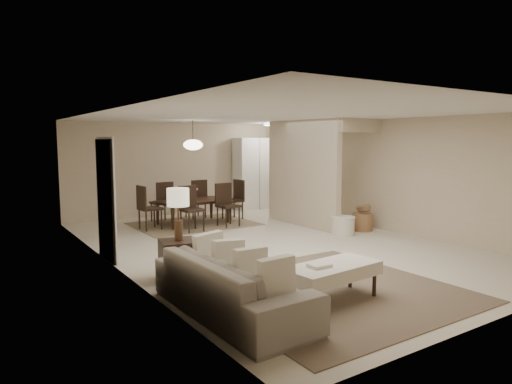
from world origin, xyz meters
TOP-DOWN VIEW (x-y plane):
  - floor at (0.00, 0.00)m, footprint 9.00×9.00m
  - ceiling at (0.00, 0.00)m, footprint 9.00×9.00m
  - back_wall at (0.00, 4.50)m, footprint 6.00×0.00m
  - left_wall at (-3.00, 0.00)m, footprint 0.00×9.00m
  - right_wall at (3.00, 0.00)m, footprint 0.00×9.00m
  - partition at (1.80, 1.25)m, footprint 0.15×2.50m
  - doorway at (-2.97, 0.60)m, footprint 0.04×0.90m
  - pantry_cabinet at (2.35, 4.15)m, footprint 1.20×0.55m
  - flush_light at (2.30, 3.20)m, footprint 0.44×0.44m
  - living_rug at (-0.95, -2.69)m, footprint 3.20×3.20m
  - sofa at (-2.45, -2.69)m, footprint 2.36×0.97m
  - ottoman_bench at (-1.15, -2.99)m, footprint 1.34×0.70m
  - side_table at (-2.40, -1.10)m, footprint 0.61×0.61m
  - table_lamp at (-2.40, -1.10)m, footprint 0.32×0.32m
  - round_pouf at (1.85, -0.10)m, footprint 0.51×0.51m
  - wicker_basket at (2.54, 0.00)m, footprint 0.60×0.60m
  - dining_rug at (-0.28, 2.80)m, footprint 2.80×2.10m
  - dining_table at (-0.28, 2.80)m, footprint 1.75×1.06m
  - dining_chairs at (-0.28, 2.80)m, footprint 2.76×2.08m
  - vase at (-0.28, 2.80)m, footprint 0.15×0.15m
  - yellow_mat at (2.58, 1.44)m, footprint 0.98×0.69m
  - pendant_light at (-0.28, 2.80)m, footprint 0.46×0.46m

SIDE VIEW (x-z plane):
  - floor at x=0.00m, z-range 0.00..0.00m
  - living_rug at x=-0.95m, z-range 0.00..0.01m
  - dining_rug at x=-0.28m, z-range 0.00..0.01m
  - yellow_mat at x=2.58m, z-range 0.00..0.01m
  - wicker_basket at x=2.54m, z-range 0.00..0.39m
  - round_pouf at x=1.85m, z-range 0.00..0.39m
  - side_table at x=-2.40m, z-range 0.00..0.57m
  - dining_table at x=-0.28m, z-range 0.00..0.59m
  - sofa at x=-2.45m, z-range 0.00..0.68m
  - ottoman_bench at x=-1.15m, z-range 0.14..0.60m
  - dining_chairs at x=-0.28m, z-range 0.00..1.02m
  - vase at x=-0.28m, z-range 0.59..0.73m
  - doorway at x=-2.97m, z-range 0.00..2.04m
  - pantry_cabinet at x=2.35m, z-range 0.00..2.10m
  - table_lamp at x=-2.40m, z-range 0.76..1.52m
  - back_wall at x=0.00m, z-range -1.75..4.25m
  - left_wall at x=-3.00m, z-range -3.25..5.75m
  - right_wall at x=3.00m, z-range -3.25..5.75m
  - partition at x=1.80m, z-range 0.00..2.50m
  - pendant_light at x=-0.28m, z-range 1.57..2.27m
  - flush_light at x=2.30m, z-range 2.44..2.48m
  - ceiling at x=0.00m, z-range 2.50..2.50m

